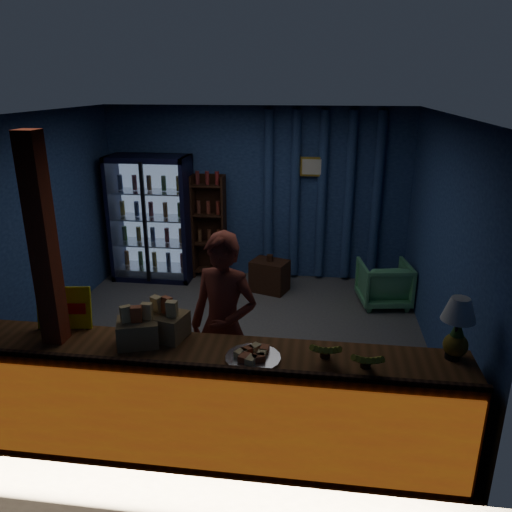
{
  "coord_description": "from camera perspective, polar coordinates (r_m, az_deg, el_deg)",
  "views": [
    {
      "loc": [
        1.02,
        -5.21,
        2.91
      ],
      "look_at": [
        0.33,
        -0.2,
        1.14
      ],
      "focal_mm": 35.0,
      "sensor_mm": 36.0,
      "label": 1
    }
  ],
  "objects": [
    {
      "name": "beverage_cooler",
      "position": [
        7.83,
        -11.66,
        4.22
      ],
      "size": [
        1.2,
        0.62,
        1.9
      ],
      "color": "black",
      "rests_on": "ground"
    },
    {
      "name": "green_chair",
      "position": [
        7.06,
        14.41,
        -3.04
      ],
      "size": [
        0.75,
        0.77,
        0.61
      ],
      "primitive_type": "imported",
      "rotation": [
        0.0,
        0.0,
        3.3
      ],
      "color": "#54A96F",
      "rests_on": "ground"
    },
    {
      "name": "shopkeeper",
      "position": [
        4.47,
        -3.68,
        -8.06
      ],
      "size": [
        0.71,
        0.56,
        1.72
      ],
      "primitive_type": "imported",
      "rotation": [
        0.0,
        0.0,
        -0.25
      ],
      "color": "maroon",
      "rests_on": "ground"
    },
    {
      "name": "table_lamp",
      "position": [
        3.93,
        22.2,
        -5.91
      ],
      "size": [
        0.25,
        0.25,
        0.49
      ],
      "color": "black",
      "rests_on": "counter"
    },
    {
      "name": "curtain_folds",
      "position": [
        7.53,
        7.51,
        6.73
      ],
      "size": [
        1.74,
        0.14,
        2.5
      ],
      "color": "navy",
      "rests_on": "room_walls"
    },
    {
      "name": "framed_picture",
      "position": [
        7.4,
        6.48,
        10.11
      ],
      "size": [
        0.36,
        0.04,
        0.28
      ],
      "color": "gold",
      "rests_on": "room_walls"
    },
    {
      "name": "pastry_tray",
      "position": [
        3.79,
        -0.36,
        -11.43
      ],
      "size": [
        0.42,
        0.42,
        0.07
      ],
      "color": "silver",
      "rests_on": "counter"
    },
    {
      "name": "counter",
      "position": [
        4.23,
        -7.93,
        -16.1
      ],
      "size": [
        4.4,
        0.57,
        0.99
      ],
      "color": "brown",
      "rests_on": "ground"
    },
    {
      "name": "yellow_sign",
      "position": [
        4.48,
        -21.08,
        -5.55
      ],
      "size": [
        0.46,
        0.15,
        0.36
      ],
      "color": "yellow",
      "rests_on": "counter"
    },
    {
      "name": "pineapple",
      "position": [
        4.06,
        21.89,
        -9.06
      ],
      "size": [
        0.18,
        0.18,
        0.32
      ],
      "color": "olive",
      "rests_on": "counter"
    },
    {
      "name": "snack_box_centre",
      "position": [
        4.12,
        -10.29,
        -7.6
      ],
      "size": [
        0.37,
        0.33,
        0.34
      ],
      "color": "#A38B4F",
      "rests_on": "counter"
    },
    {
      "name": "side_table",
      "position": [
        7.3,
        1.57,
        -2.27
      ],
      "size": [
        0.6,
        0.52,
        0.56
      ],
      "color": "#391F12",
      "rests_on": "ground"
    },
    {
      "name": "banana_bunches",
      "position": [
        3.75,
        10.21,
        -10.97
      ],
      "size": [
        0.55,
        0.32,
        0.18
      ],
      "color": "gold",
      "rests_on": "counter"
    },
    {
      "name": "support_post",
      "position": [
        4.22,
        -22.33,
        -4.68
      ],
      "size": [
        0.16,
        0.16,
        2.6
      ],
      "primitive_type": "cube",
      "color": "maroon",
      "rests_on": "ground"
    },
    {
      "name": "room_walls",
      "position": [
        5.48,
        -3.18,
        5.05
      ],
      "size": [
        4.6,
        4.6,
        4.6
      ],
      "color": "navy",
      "rests_on": "ground"
    },
    {
      "name": "bottle_shelf",
      "position": [
        7.77,
        -5.31,
        3.35
      ],
      "size": [
        0.5,
        0.28,
        1.6
      ],
      "color": "#391F12",
      "rests_on": "ground"
    },
    {
      "name": "ground",
      "position": [
        6.06,
        -2.9,
        -9.5
      ],
      "size": [
        4.6,
        4.6,
        0.0
      ],
      "primitive_type": "plane",
      "color": "#515154",
      "rests_on": "ground"
    },
    {
      "name": "snack_box_left",
      "position": [
        4.07,
        -13.35,
        -8.25
      ],
      "size": [
        0.38,
        0.35,
        0.33
      ],
      "color": "#A38B4F",
      "rests_on": "counter"
    }
  ]
}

